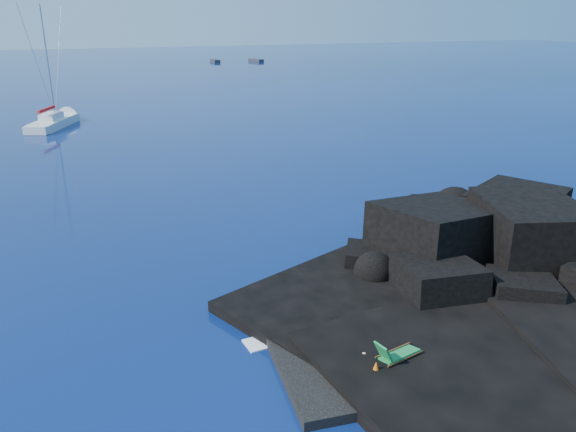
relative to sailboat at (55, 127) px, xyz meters
name	(u,v)px	position (x,y,z in m)	size (l,w,h in m)	color
ground	(280,390)	(6.46, -49.75, 0.00)	(400.00, 400.00, 0.00)	#031539
headland	(531,282)	(19.46, -46.75, 0.00)	(24.00, 24.00, 3.60)	black
beach	(395,352)	(10.96, -49.25, 0.00)	(8.50, 6.00, 0.70)	black
surf_foam	(348,294)	(11.46, -44.75, 0.00)	(10.00, 8.00, 0.06)	white
sailboat	(55,127)	(0.00, 0.00, 0.00)	(2.45, 11.67, 12.23)	silver
deck_chair	(400,349)	(10.42, -50.31, 0.90)	(1.61, 0.70, 1.11)	#1B793B
towel	(352,364)	(8.96, -49.84, 0.37)	(1.78, 0.84, 0.05)	silver
sunbather	(352,360)	(8.96, -49.84, 0.53)	(1.69, 0.48, 0.26)	tan
marker_cone	(376,369)	(9.35, -50.66, 0.63)	(0.36, 0.36, 0.56)	orange
distant_boat_a	(215,62)	(37.19, 76.50, 0.00)	(1.45, 4.66, 0.62)	#2A2A2F
distant_boat_b	(256,62)	(47.12, 74.30, 0.00)	(1.49, 4.80, 0.64)	#2C2B31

